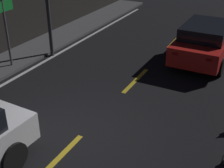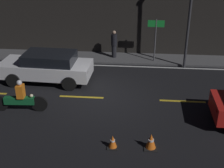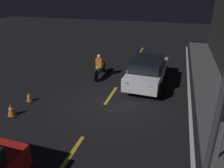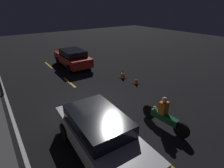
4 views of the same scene
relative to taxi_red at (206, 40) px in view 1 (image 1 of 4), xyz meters
name	(u,v)px [view 1 (image 1 of 4)]	position (x,y,z in m)	size (l,w,h in m)	color
ground_plane	(81,136)	(-6.45, 1.61, -0.78)	(56.00, 56.00, 0.00)	black
lane_dash_c	(57,160)	(-7.45, 1.61, -0.77)	(2.00, 0.14, 0.01)	gold
lane_dash_d	(136,80)	(-2.95, 1.61, -0.77)	(2.00, 0.14, 0.01)	gold
lane_dash_e	(175,41)	(1.55, 1.61, -0.77)	(2.00, 0.14, 0.01)	gold
taxi_red	(206,40)	(0.00, 0.00, 0.00)	(4.19, 1.93, 1.45)	red
shop_sign	(5,20)	(-4.06, 6.11, 1.02)	(0.90, 0.08, 2.40)	#4C4C51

